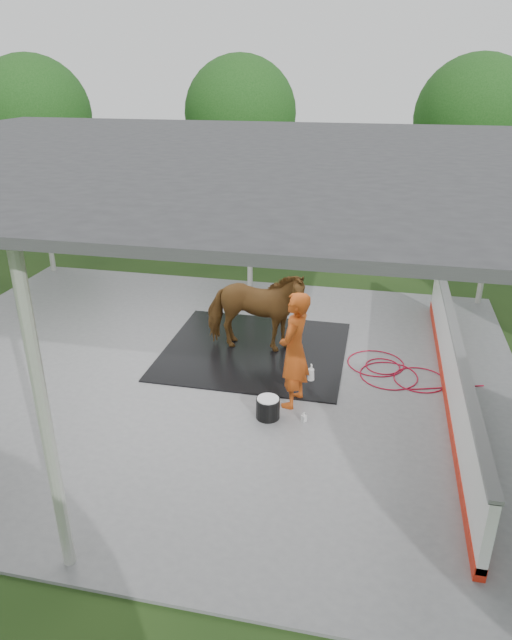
% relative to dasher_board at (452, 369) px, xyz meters
% --- Properties ---
extents(ground, '(100.00, 100.00, 0.00)m').
position_rel_dasher_board_xyz_m(ground, '(-4.60, 0.00, -0.59)').
color(ground, '#1E3814').
extents(concrete_slab, '(12.00, 10.00, 0.05)m').
position_rel_dasher_board_xyz_m(concrete_slab, '(-4.60, 0.00, -0.57)').
color(concrete_slab, slate).
rests_on(concrete_slab, ground).
extents(pavilion_structure, '(12.60, 10.60, 4.05)m').
position_rel_dasher_board_xyz_m(pavilion_structure, '(-4.60, -0.00, 3.37)').
color(pavilion_structure, beige).
rests_on(pavilion_structure, ground).
extents(dasher_board, '(0.16, 8.00, 1.15)m').
position_rel_dasher_board_xyz_m(dasher_board, '(0.00, 0.00, 0.00)').
color(dasher_board, red).
rests_on(dasher_board, concrete_slab).
extents(tree_belt, '(28.00, 28.00, 5.80)m').
position_rel_dasher_board_xyz_m(tree_belt, '(-4.30, 0.90, 3.20)').
color(tree_belt, '#382314').
rests_on(tree_belt, ground).
extents(rubber_mat, '(3.59, 3.37, 0.03)m').
position_rel_dasher_board_xyz_m(rubber_mat, '(-3.66, 1.02, -0.53)').
color(rubber_mat, black).
rests_on(rubber_mat, concrete_slab).
extents(horse, '(2.05, 0.99, 1.70)m').
position_rel_dasher_board_xyz_m(horse, '(-3.66, 1.02, 0.34)').
color(horse, brown).
rests_on(horse, rubber_mat).
extents(handler, '(0.64, 0.83, 2.02)m').
position_rel_dasher_board_xyz_m(handler, '(-2.61, -0.77, 0.47)').
color(handler, '#B34413').
rests_on(handler, concrete_slab).
extents(wash_bucket, '(0.39, 0.39, 0.36)m').
position_rel_dasher_board_xyz_m(wash_bucket, '(-2.94, -1.28, -0.36)').
color(wash_bucket, black).
rests_on(wash_bucket, concrete_slab).
extents(soap_bottle_a, '(0.16, 0.16, 0.34)m').
position_rel_dasher_board_xyz_m(soap_bottle_a, '(-2.40, 0.05, -0.37)').
color(soap_bottle_a, silver).
rests_on(soap_bottle_a, concrete_slab).
extents(soap_bottle_b, '(0.11, 0.11, 0.17)m').
position_rel_dasher_board_xyz_m(soap_bottle_b, '(-2.34, -1.27, -0.46)').
color(soap_bottle_b, '#338CD8').
rests_on(soap_bottle_b, concrete_slab).
extents(hose_coil, '(2.47, 1.52, 0.02)m').
position_rel_dasher_board_xyz_m(hose_coil, '(-0.96, 0.70, -0.53)').
color(hose_coil, '#A60B27').
rests_on(hose_coil, concrete_slab).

